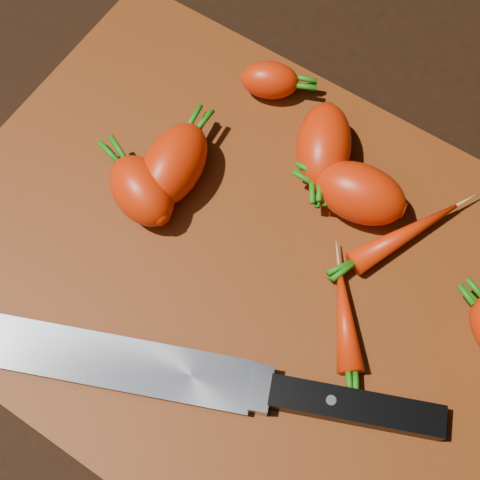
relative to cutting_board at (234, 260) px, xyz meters
The scene contains 10 objects.
ground 0.01m from the cutting_board, ahead, with size 2.00×2.00×0.01m, color black.
cutting_board is the anchor object (origin of this frame).
carrot_0 0.10m from the cutting_board, behind, with size 0.07×0.05×0.05m, color red.
carrot_1 0.13m from the cutting_board, 83.83° to the left, with size 0.08×0.05×0.05m, color red.
carrot_2 0.10m from the cutting_board, 157.68° to the left, with size 0.08×0.05×0.05m, color red.
carrot_3 0.12m from the cutting_board, 57.58° to the left, with size 0.08×0.05×0.05m, color red.
carrot_4 0.17m from the cutting_board, 112.13° to the left, with size 0.05×0.03×0.03m, color red.
carrot_6 0.15m from the cutting_board, 39.79° to the left, with size 0.11×0.02×0.02m, color red.
carrot_7 0.11m from the cutting_board, ahead, with size 0.09×0.02×0.02m, color red.
knife 0.12m from the cutting_board, 95.90° to the right, with size 0.36×0.18×0.02m.
Camera 1 is at (0.12, -0.17, 0.53)m, focal length 50.00 mm.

